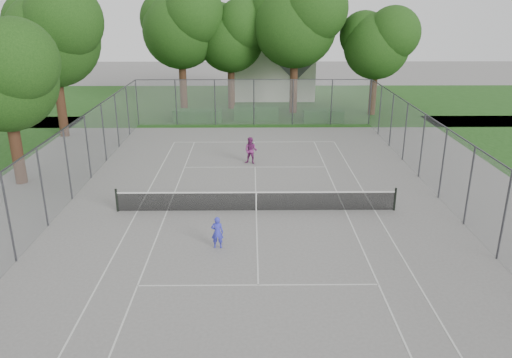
{
  "coord_description": "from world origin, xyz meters",
  "views": [
    {
      "loc": [
        -0.23,
        -21.18,
        9.15
      ],
      "look_at": [
        0.0,
        1.0,
        1.2
      ],
      "focal_mm": 35.0,
      "sensor_mm": 36.0,
      "label": 1
    }
  ],
  "objects_px": {
    "house": "(274,57)",
    "woman_player": "(251,151)",
    "tennis_net": "(256,200)",
    "girl_player": "(217,232)"
  },
  "relations": [
    {
      "from": "house",
      "to": "woman_player",
      "type": "xyz_separation_m",
      "value": [
        -2.25,
        -21.97,
        -3.08
      ]
    },
    {
      "from": "tennis_net",
      "to": "house",
      "type": "height_order",
      "value": "house"
    },
    {
      "from": "girl_player",
      "to": "woman_player",
      "type": "distance_m",
      "value": 10.78
    },
    {
      "from": "tennis_net",
      "to": "woman_player",
      "type": "xyz_separation_m",
      "value": [
        -0.24,
        7.08,
        0.29
      ]
    },
    {
      "from": "house",
      "to": "woman_player",
      "type": "distance_m",
      "value": 22.3
    },
    {
      "from": "woman_player",
      "to": "tennis_net",
      "type": "bearing_deg",
      "value": -68.69
    },
    {
      "from": "girl_player",
      "to": "woman_player",
      "type": "bearing_deg",
      "value": -95.71
    },
    {
      "from": "tennis_net",
      "to": "girl_player",
      "type": "xyz_separation_m",
      "value": [
        -1.55,
        -3.62,
        0.14
      ]
    },
    {
      "from": "girl_player",
      "to": "woman_player",
      "type": "relative_size",
      "value": 0.81
    },
    {
      "from": "tennis_net",
      "to": "woman_player",
      "type": "distance_m",
      "value": 7.09
    }
  ]
}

